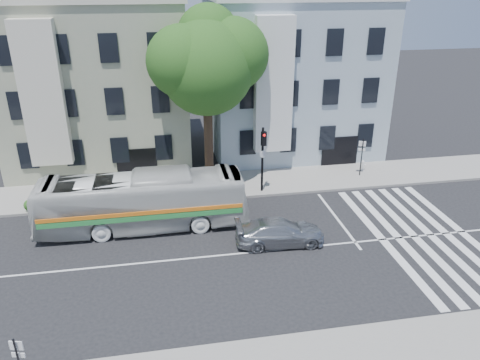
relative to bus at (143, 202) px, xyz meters
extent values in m
plane|color=black|center=(4.13, -3.50, -1.54)|extent=(120.00, 120.00, 0.00)
cube|color=gray|center=(4.13, 4.50, -1.47)|extent=(80.00, 4.00, 0.15)
cube|color=gray|center=(-2.87, 11.50, 3.96)|extent=(12.00, 10.00, 11.00)
cube|color=#9DB2BB|center=(11.13, 11.50, 3.96)|extent=(12.00, 10.00, 11.00)
cylinder|color=#2D2116|center=(4.13, 5.00, 1.06)|extent=(0.56, 0.56, 5.20)
sphere|color=#1F4A18|center=(4.13, 5.00, 5.96)|extent=(5.60, 5.60, 5.60)
sphere|color=#1F4A18|center=(5.73, 5.40, 6.66)|extent=(4.40, 4.40, 4.40)
sphere|color=#1F4A18|center=(2.73, 4.70, 6.46)|extent=(4.20, 4.20, 4.20)
sphere|color=#1F4A18|center=(4.43, 6.20, 7.66)|extent=(3.80, 3.80, 3.80)
sphere|color=#1F4A18|center=(3.53, 5.60, 4.96)|extent=(3.40, 3.40, 3.40)
imported|color=silver|center=(0.00, 0.00, 0.00)|extent=(2.66, 11.10, 3.09)
imported|color=#AEB0B5|center=(6.79, -2.91, -0.89)|extent=(2.06, 4.60, 1.31)
cylinder|color=black|center=(7.19, 3.11, 0.59)|extent=(0.14, 0.14, 4.27)
cube|color=black|center=(7.19, 2.86, 2.12)|extent=(0.33, 0.29, 0.87)
sphere|color=red|center=(7.19, 2.73, 2.37)|extent=(0.16, 0.16, 0.16)
cylinder|color=white|center=(7.19, 2.96, 1.10)|extent=(0.44, 0.14, 0.45)
cylinder|color=silver|center=(14.78, 5.17, -1.11)|extent=(0.23, 0.23, 0.57)
sphere|color=silver|center=(14.78, 5.17, -0.80)|extent=(0.21, 0.21, 0.21)
cylinder|color=silver|center=(14.78, 5.17, -1.03)|extent=(0.40, 0.20, 0.13)
cube|color=white|center=(-3.64, -10.70, 0.65)|extent=(0.42, 0.15, 0.33)
cube|color=white|center=(-3.64, -10.70, 0.27)|extent=(0.42, 0.15, 0.17)
cylinder|color=black|center=(14.23, 4.33, -0.11)|extent=(0.07, 0.07, 2.57)
cube|color=white|center=(14.23, 4.43, 0.82)|extent=(0.45, 0.20, 0.36)
cube|color=white|center=(14.23, 4.43, 0.41)|extent=(0.45, 0.20, 0.18)
camera|label=1|loc=(1.20, -22.76, 11.11)|focal=35.00mm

